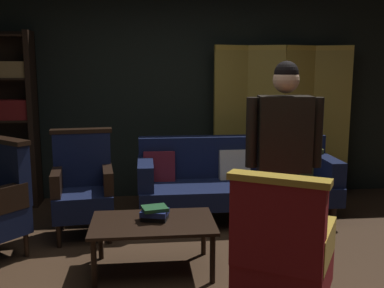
{
  "coord_description": "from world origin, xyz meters",
  "views": [
    {
      "loc": [
        -0.43,
        -3.31,
        1.68
      ],
      "look_at": [
        0.0,
        0.8,
        0.95
      ],
      "focal_mm": 42.69,
      "sensor_mm": 36.0,
      "label": 1
    }
  ],
  "objects_px": {
    "coffee_table": "(153,227)",
    "armchair_wing_right": "(83,186)",
    "armchair_gilt_accent": "(282,254)",
    "velvet_couch": "(236,177)",
    "book_navy_cloth": "(155,213)",
    "book_green_cloth": "(155,208)",
    "book_black_cloth": "(155,217)",
    "folding_screen": "(282,120)",
    "standing_figure": "(284,150)"
  },
  "relations": [
    {
      "from": "coffee_table",
      "to": "armchair_wing_right",
      "type": "bearing_deg",
      "value": 126.98
    },
    {
      "from": "coffee_table",
      "to": "armchair_wing_right",
      "type": "distance_m",
      "value": 1.11
    },
    {
      "from": "coffee_table",
      "to": "armchair_gilt_accent",
      "type": "height_order",
      "value": "armchair_gilt_accent"
    },
    {
      "from": "velvet_couch",
      "to": "book_navy_cloth",
      "type": "bearing_deg",
      "value": -127.55
    },
    {
      "from": "velvet_couch",
      "to": "book_green_cloth",
      "type": "xyz_separation_m",
      "value": [
        -0.91,
        -1.19,
        0.06
      ]
    },
    {
      "from": "coffee_table",
      "to": "book_black_cloth",
      "type": "bearing_deg",
      "value": 66.77
    },
    {
      "from": "folding_screen",
      "to": "velvet_couch",
      "type": "relative_size",
      "value": 0.9
    },
    {
      "from": "armchair_gilt_accent",
      "to": "book_green_cloth",
      "type": "distance_m",
      "value": 1.22
    },
    {
      "from": "standing_figure",
      "to": "book_green_cloth",
      "type": "height_order",
      "value": "standing_figure"
    },
    {
      "from": "book_green_cloth",
      "to": "coffee_table",
      "type": "bearing_deg",
      "value": -113.23
    },
    {
      "from": "book_black_cloth",
      "to": "velvet_couch",
      "type": "bearing_deg",
      "value": 52.45
    },
    {
      "from": "armchair_gilt_accent",
      "to": "book_black_cloth",
      "type": "distance_m",
      "value": 1.22
    },
    {
      "from": "velvet_couch",
      "to": "standing_figure",
      "type": "distance_m",
      "value": 1.52
    },
    {
      "from": "armchair_wing_right",
      "to": "book_black_cloth",
      "type": "height_order",
      "value": "armchair_wing_right"
    },
    {
      "from": "velvet_couch",
      "to": "standing_figure",
      "type": "height_order",
      "value": "standing_figure"
    },
    {
      "from": "velvet_couch",
      "to": "standing_figure",
      "type": "relative_size",
      "value": 1.25
    },
    {
      "from": "folding_screen",
      "to": "book_navy_cloth",
      "type": "relative_size",
      "value": 8.94
    },
    {
      "from": "velvet_couch",
      "to": "armchair_wing_right",
      "type": "height_order",
      "value": "armchair_wing_right"
    },
    {
      "from": "velvet_couch",
      "to": "armchair_gilt_accent",
      "type": "height_order",
      "value": "armchair_gilt_accent"
    },
    {
      "from": "book_navy_cloth",
      "to": "book_green_cloth",
      "type": "xyz_separation_m",
      "value": [
        0.0,
        0.0,
        0.04
      ]
    },
    {
      "from": "coffee_table",
      "to": "armchair_gilt_accent",
      "type": "bearing_deg",
      "value": -48.18
    },
    {
      "from": "coffee_table",
      "to": "book_navy_cloth",
      "type": "height_order",
      "value": "book_navy_cloth"
    },
    {
      "from": "standing_figure",
      "to": "book_navy_cloth",
      "type": "xyz_separation_m",
      "value": [
        -1.0,
        0.21,
        -0.54
      ]
    },
    {
      "from": "coffee_table",
      "to": "armchair_wing_right",
      "type": "height_order",
      "value": "armchair_wing_right"
    },
    {
      "from": "book_black_cloth",
      "to": "book_green_cloth",
      "type": "bearing_deg",
      "value": 0.0
    },
    {
      "from": "folding_screen",
      "to": "coffee_table",
      "type": "height_order",
      "value": "folding_screen"
    },
    {
      "from": "armchair_gilt_accent",
      "to": "book_green_cloth",
      "type": "bearing_deg",
      "value": 130.03
    },
    {
      "from": "armchair_gilt_accent",
      "to": "armchair_wing_right",
      "type": "bearing_deg",
      "value": 129.5
    },
    {
      "from": "armchair_gilt_accent",
      "to": "book_navy_cloth",
      "type": "bearing_deg",
      "value": 130.03
    },
    {
      "from": "folding_screen",
      "to": "coffee_table",
      "type": "xyz_separation_m",
      "value": [
        -1.66,
        -1.99,
        -0.61
      ]
    },
    {
      "from": "armchair_wing_right",
      "to": "book_black_cloth",
      "type": "distance_m",
      "value": 1.09
    },
    {
      "from": "armchair_gilt_accent",
      "to": "armchair_wing_right",
      "type": "distance_m",
      "value": 2.3
    },
    {
      "from": "armchair_wing_right",
      "to": "standing_figure",
      "type": "distance_m",
      "value": 2.06
    },
    {
      "from": "folding_screen",
      "to": "armchair_gilt_accent",
      "type": "xyz_separation_m",
      "value": [
        -0.86,
        -2.89,
        -0.5
      ]
    },
    {
      "from": "book_green_cloth",
      "to": "armchair_gilt_accent",
      "type": "bearing_deg",
      "value": -49.97
    },
    {
      "from": "standing_figure",
      "to": "book_black_cloth",
      "type": "bearing_deg",
      "value": 167.82
    },
    {
      "from": "armchair_wing_right",
      "to": "book_green_cloth",
      "type": "distance_m",
      "value": 1.09
    },
    {
      "from": "armchair_wing_right",
      "to": "standing_figure",
      "type": "height_order",
      "value": "standing_figure"
    },
    {
      "from": "standing_figure",
      "to": "book_black_cloth",
      "type": "distance_m",
      "value": 1.17
    },
    {
      "from": "velvet_couch",
      "to": "book_navy_cloth",
      "type": "relative_size",
      "value": 9.98
    },
    {
      "from": "velvet_couch",
      "to": "book_black_cloth",
      "type": "relative_size",
      "value": 10.34
    },
    {
      "from": "armchair_gilt_accent",
      "to": "coffee_table",
      "type": "bearing_deg",
      "value": 131.82
    },
    {
      "from": "book_green_cloth",
      "to": "standing_figure",
      "type": "bearing_deg",
      "value": -12.18
    },
    {
      "from": "coffee_table",
      "to": "standing_figure",
      "type": "distance_m",
      "value": 1.22
    },
    {
      "from": "coffee_table",
      "to": "book_black_cloth",
      "type": "distance_m",
      "value": 0.08
    },
    {
      "from": "velvet_couch",
      "to": "book_black_cloth",
      "type": "xyz_separation_m",
      "value": [
        -0.91,
        -1.19,
        -0.01
      ]
    },
    {
      "from": "armchair_wing_right",
      "to": "book_navy_cloth",
      "type": "xyz_separation_m",
      "value": [
        0.68,
        -0.84,
        -0.01
      ]
    },
    {
      "from": "folding_screen",
      "to": "book_black_cloth",
      "type": "bearing_deg",
      "value": -130.03
    },
    {
      "from": "armchair_gilt_accent",
      "to": "book_navy_cloth",
      "type": "xyz_separation_m",
      "value": [
        -0.78,
        0.93,
        -0.01
      ]
    },
    {
      "from": "standing_figure",
      "to": "book_green_cloth",
      "type": "distance_m",
      "value": 1.14
    }
  ]
}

